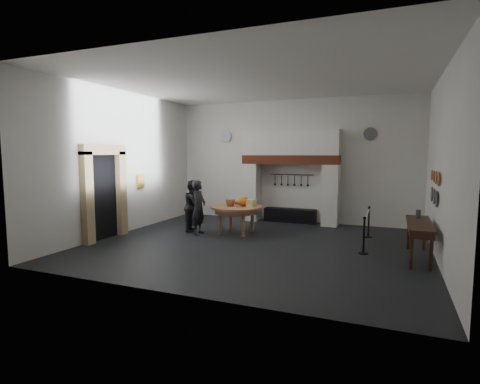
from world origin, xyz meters
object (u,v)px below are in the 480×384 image
at_px(visitor_far, 194,206).
at_px(barrier_post_far, 369,223).
at_px(iron_range, 290,215).
at_px(barrier_post_near, 364,236).
at_px(side_table, 420,224).
at_px(work_table, 237,207).
at_px(visitor_near, 199,207).

bearing_deg(visitor_far, barrier_post_far, -92.25).
bearing_deg(iron_range, barrier_post_near, -51.41).
distance_m(iron_range, side_table, 5.46).
xyz_separation_m(work_table, side_table, (5.20, -1.04, 0.03)).
height_order(iron_range, work_table, work_table).
height_order(work_table, visitor_near, visitor_near).
bearing_deg(visitor_far, barrier_post_near, -113.33).
bearing_deg(iron_range, visitor_far, -132.90).
height_order(visitor_far, barrier_post_near, visitor_far).
distance_m(visitor_far, barrier_post_far, 5.51).
bearing_deg(work_table, visitor_far, -171.61).
relative_size(barrier_post_near, barrier_post_far, 1.00).
relative_size(visitor_near, side_table, 0.78).
height_order(visitor_far, barrier_post_far, visitor_far).
relative_size(iron_range, visitor_far, 1.13).
bearing_deg(barrier_post_near, visitor_far, 171.07).
bearing_deg(visitor_near, work_table, -64.31).
height_order(visitor_near, visitor_far, visitor_near).
xyz_separation_m(visitor_near, visitor_far, (-0.40, 0.40, -0.02)).
bearing_deg(barrier_post_near, visitor_near, 174.90).
height_order(side_table, barrier_post_far, same).
relative_size(work_table, visitor_near, 0.97).
distance_m(iron_range, visitor_far, 3.76).
distance_m(iron_range, visitor_near, 3.82).
relative_size(side_table, barrier_post_far, 2.44).
xyz_separation_m(work_table, visitor_far, (-1.43, -0.21, -0.00)).
relative_size(work_table, barrier_post_far, 1.83).
height_order(iron_range, visitor_near, visitor_near).
bearing_deg(work_table, iron_range, 66.36).
bearing_deg(visitor_near, barrier_post_near, -100.10).
bearing_deg(barrier_post_far, side_table, -57.72).
distance_m(visitor_near, visitor_far, 0.57).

